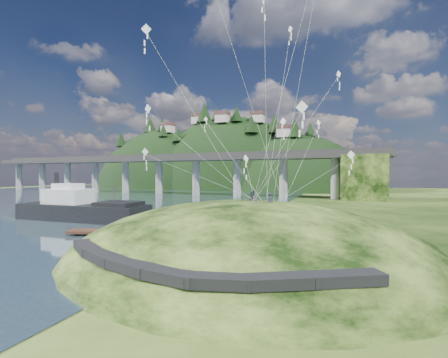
% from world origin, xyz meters
% --- Properties ---
extents(ground, '(320.00, 320.00, 0.00)m').
position_xyz_m(ground, '(0.00, 0.00, 0.00)').
color(ground, black).
rests_on(ground, ground).
extents(water, '(240.00, 240.00, 0.00)m').
position_xyz_m(water, '(-72.00, 30.00, 0.01)').
color(water, '#2F4857').
rests_on(water, ground).
extents(grass_hill, '(36.00, 32.00, 13.00)m').
position_xyz_m(grass_hill, '(8.00, 2.00, -1.50)').
color(grass_hill, black).
rests_on(grass_hill, ground).
extents(footpath, '(22.29, 5.84, 0.83)m').
position_xyz_m(footpath, '(7.46, -9.74, 2.08)').
color(footpath, black).
rests_on(footpath, ground).
extents(bridge, '(160.00, 11.00, 15.00)m').
position_xyz_m(bridge, '(-26.46, 70.07, 9.70)').
color(bridge, '#2D2B2B').
rests_on(bridge, ground).
extents(far_ridge, '(153.00, 70.00, 94.50)m').
position_xyz_m(far_ridge, '(-43.58, 122.17, -7.44)').
color(far_ridge, black).
rests_on(far_ridge, ground).
extents(work_barge, '(22.59, 7.27, 7.80)m').
position_xyz_m(work_barge, '(-23.41, 11.58, 1.96)').
color(work_barge, black).
rests_on(work_barge, ground).
extents(wooden_dock, '(13.38, 6.73, 0.96)m').
position_xyz_m(wooden_dock, '(-8.86, 4.54, 0.42)').
color(wooden_dock, '#3A2117').
rests_on(wooden_dock, ground).
extents(kite_flyers, '(2.79, 1.63, 1.99)m').
position_xyz_m(kite_flyers, '(8.79, 2.59, 5.95)').
color(kite_flyers, '#272B35').
rests_on(kite_flyers, ground).
extents(kite_swarm, '(20.25, 18.01, 19.36)m').
position_xyz_m(kite_swarm, '(9.29, 1.12, 16.83)').
color(kite_swarm, white).
rests_on(kite_swarm, ground).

